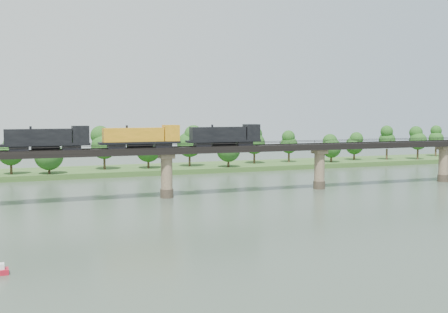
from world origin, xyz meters
name	(u,v)px	position (x,y,z in m)	size (l,w,h in m)	color
ground	(213,222)	(0.00, 0.00, 0.00)	(400.00, 400.00, 0.00)	#334135
far_bank	(119,171)	(0.00, 85.00, 0.80)	(300.00, 24.00, 1.60)	#2F5220
bridge	(167,174)	(0.00, 30.00, 5.46)	(236.00, 30.00, 11.50)	#473A2D
bridge_superstructure	(166,146)	(0.00, 30.00, 11.79)	(220.00, 4.90, 0.75)	black
far_treeline	(95,147)	(-8.21, 80.52, 8.83)	(289.06, 17.54, 13.60)	#382619
freight_train	(110,138)	(-12.59, 30.00, 13.91)	(73.35, 2.86, 5.05)	black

